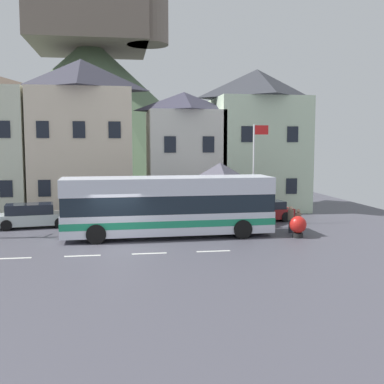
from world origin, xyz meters
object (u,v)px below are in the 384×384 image
townhouse_03 (184,152)px  parked_car_02 (263,211)px  bus_shelter (220,175)px  public_bench (177,214)px  pedestrian_01 (298,222)px  pedestrian_02 (224,212)px  hilltop_castle (92,107)px  flagpole (255,166)px  parked_car_00 (32,216)px  transit_bus (168,207)px  townhouse_04 (256,140)px  townhouse_02 (82,137)px  harbour_buoy (298,225)px  pedestrian_03 (291,219)px  pedestrian_00 (260,214)px

townhouse_03 → parked_car_02: bearing=-48.4°
bus_shelter → public_bench: (-2.46, 1.75, -2.63)m
pedestrian_01 → parked_car_02: bearing=94.2°
bus_shelter → pedestrian_02: 2.38m
bus_shelter → parked_car_02: 4.07m
hilltop_castle → bus_shelter: bearing=-72.9°
public_bench → flagpole: flagpole is taller
parked_car_00 → pedestrian_02: 11.55m
pedestrian_01 → townhouse_03: bearing=115.5°
hilltop_castle → transit_bus: hilltop_castle is taller
townhouse_04 → townhouse_02: bearing=-177.8°
townhouse_02 → harbour_buoy: townhouse_02 is taller
pedestrian_03 → pedestrian_00: bearing=127.7°
parked_car_00 → transit_bus: bearing=-36.3°
townhouse_04 → pedestrian_02: bearing=-118.6°
parked_car_00 → pedestrian_03: pedestrian_03 is taller
pedestrian_03 → pedestrian_02: bearing=143.7°
pedestrian_00 → pedestrian_01: pedestrian_00 is taller
parked_car_02 → flagpole: bearing=46.1°
transit_bus → parked_car_02: (6.66, 4.34, -1.00)m
pedestrian_00 → pedestrian_03: bearing=-52.3°
transit_bus → hilltop_castle: bearing=98.0°
parked_car_00 → parked_car_02: size_ratio=1.18×
townhouse_04 → pedestrian_00: size_ratio=6.77×
transit_bus → pedestrian_03: bearing=-1.3°
parked_car_00 → public_bench: size_ratio=3.07×
townhouse_04 → transit_bus: size_ratio=0.93×
townhouse_04 → flagpole: townhouse_04 is taller
townhouse_04 → bus_shelter: (-4.27, -6.75, -2.19)m
flagpole → pedestrian_03: bearing=-67.5°
townhouse_03 → parked_car_00: bearing=-151.9°
townhouse_03 → hilltop_castle: hilltop_castle is taller
bus_shelter → parked_car_00: 11.63m
townhouse_03 → public_bench: (-1.05, -4.27, -3.89)m
townhouse_04 → transit_bus: townhouse_04 is taller
townhouse_04 → hilltop_castle: (-13.59, 23.55, 4.12)m
townhouse_02 → bus_shelter: bearing=-35.7°
hilltop_castle → flagpole: bearing=-69.5°
transit_bus → parked_car_02: transit_bus is taller
townhouse_04 → pedestrian_01: size_ratio=7.18×
pedestrian_03 → bus_shelter: bearing=135.3°
parked_car_00 → pedestrian_02: bearing=-16.6°
parked_car_02 → public_bench: (-5.55, 0.79, -0.17)m
flagpole → parked_car_00: bearing=175.6°
pedestrian_02 → parked_car_02: bearing=32.0°
townhouse_02 → parked_car_00: (-2.64, -5.55, -4.77)m
hilltop_castle → pedestrian_02: bearing=-73.2°
townhouse_04 → parked_car_00: townhouse_04 is taller
bus_shelter → pedestrian_01: bearing=-50.4°
harbour_buoy → pedestrian_02: bearing=129.8°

